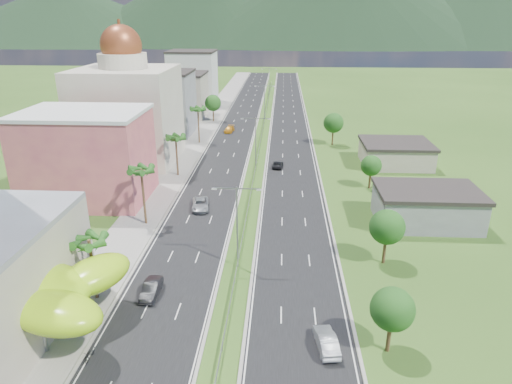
# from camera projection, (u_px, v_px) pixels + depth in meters

# --- Properties ---
(ground) EXTENTS (500.00, 500.00, 0.00)m
(ground) POSITION_uv_depth(u_px,v_px,m) (229.00, 313.00, 49.81)
(ground) COLOR #2D5119
(ground) RESTS_ON ground
(road_left) EXTENTS (11.00, 260.00, 0.04)m
(road_left) POSITION_uv_depth(u_px,v_px,m) (238.00, 125.00, 133.89)
(road_left) COLOR black
(road_left) RESTS_ON ground
(road_right) EXTENTS (11.00, 260.00, 0.04)m
(road_right) POSITION_uv_depth(u_px,v_px,m) (289.00, 126.00, 133.09)
(road_right) COLOR black
(road_right) RESTS_ON ground
(sidewalk_left) EXTENTS (7.00, 260.00, 0.12)m
(sidewalk_left) POSITION_uv_depth(u_px,v_px,m) (206.00, 125.00, 134.39)
(sidewalk_left) COLOR gray
(sidewalk_left) RESTS_ON ground
(median_guardrail) EXTENTS (0.10, 216.06, 0.76)m
(median_guardrail) POSITION_uv_depth(u_px,v_px,m) (261.00, 139.00, 116.53)
(median_guardrail) COLOR gray
(median_guardrail) RESTS_ON ground
(streetlight_median_b) EXTENTS (6.04, 0.25, 11.00)m
(streetlight_median_b) POSITION_uv_depth(u_px,v_px,m) (237.00, 219.00, 56.65)
(streetlight_median_b) COLOR gray
(streetlight_median_b) RESTS_ON ground
(streetlight_median_c) EXTENTS (6.04, 0.25, 11.00)m
(streetlight_median_c) POSITION_uv_depth(u_px,v_px,m) (256.00, 138.00, 93.85)
(streetlight_median_c) COLOR gray
(streetlight_median_c) RESTS_ON ground
(streetlight_median_d) EXTENTS (6.04, 0.25, 11.00)m
(streetlight_median_d) POSITION_uv_depth(u_px,v_px,m) (264.00, 100.00, 135.70)
(streetlight_median_d) COLOR gray
(streetlight_median_d) RESTS_ON ground
(streetlight_median_e) EXTENTS (6.04, 0.25, 11.00)m
(streetlight_median_e) POSITION_uv_depth(u_px,v_px,m) (269.00, 80.00, 177.54)
(streetlight_median_e) COLOR gray
(streetlight_median_e) RESTS_ON ground
(lime_canopy) EXTENTS (18.00, 15.00, 7.40)m
(lime_canopy) POSITION_uv_depth(u_px,v_px,m) (24.00, 289.00, 45.34)
(lime_canopy) COLOR #9CD714
(lime_canopy) RESTS_ON ground
(pink_shophouse) EXTENTS (20.00, 15.00, 15.00)m
(pink_shophouse) POSITION_uv_depth(u_px,v_px,m) (87.00, 158.00, 78.33)
(pink_shophouse) COLOR #BA4C5F
(pink_shophouse) RESTS_ON ground
(domed_building) EXTENTS (20.00, 20.00, 28.70)m
(domed_building) POSITION_uv_depth(u_px,v_px,m) (128.00, 109.00, 98.32)
(domed_building) COLOR #C1B5A0
(domed_building) RESTS_ON ground
(midrise_grey) EXTENTS (16.00, 15.00, 16.00)m
(midrise_grey) POSITION_uv_depth(u_px,v_px,m) (162.00, 104.00, 122.73)
(midrise_grey) COLOR gray
(midrise_grey) RESTS_ON ground
(midrise_beige) EXTENTS (16.00, 15.00, 13.00)m
(midrise_beige) POSITION_uv_depth(u_px,v_px,m) (180.00, 96.00, 143.74)
(midrise_beige) COLOR #A49A87
(midrise_beige) RESTS_ON ground
(midrise_white) EXTENTS (16.00, 15.00, 18.00)m
(midrise_white) POSITION_uv_depth(u_px,v_px,m) (193.00, 78.00, 164.22)
(midrise_white) COLOR silver
(midrise_white) RESTS_ON ground
(shed_near) EXTENTS (15.00, 10.00, 5.00)m
(shed_near) POSITION_uv_depth(u_px,v_px,m) (426.00, 208.00, 70.65)
(shed_near) COLOR gray
(shed_near) RESTS_ON ground
(shed_far) EXTENTS (14.00, 12.00, 4.40)m
(shed_far) POSITION_uv_depth(u_px,v_px,m) (395.00, 154.00, 98.55)
(shed_far) COLOR #A49A87
(shed_far) RESTS_ON ground
(palm_tree_b) EXTENTS (3.60, 3.60, 8.10)m
(palm_tree_b) POSITION_uv_depth(u_px,v_px,m) (89.00, 243.00, 49.93)
(palm_tree_b) COLOR #47301C
(palm_tree_b) RESTS_ON ground
(palm_tree_c) EXTENTS (3.60, 3.60, 9.60)m
(palm_tree_c) POSITION_uv_depth(u_px,v_px,m) (141.00, 172.00, 68.00)
(palm_tree_c) COLOR #47301C
(palm_tree_c) RESTS_ON ground
(palm_tree_d) EXTENTS (3.60, 3.60, 8.60)m
(palm_tree_d) POSITION_uv_depth(u_px,v_px,m) (176.00, 139.00, 89.74)
(palm_tree_d) COLOR #47301C
(palm_tree_d) RESTS_ON ground
(palm_tree_e) EXTENTS (3.60, 3.60, 9.40)m
(palm_tree_e) POSITION_uv_depth(u_px,v_px,m) (198.00, 110.00, 112.71)
(palm_tree_e) COLOR #47301C
(palm_tree_e) RESTS_ON ground
(leafy_tree_lfar) EXTENTS (4.90, 4.90, 8.05)m
(leafy_tree_lfar) POSITION_uv_depth(u_px,v_px,m) (213.00, 103.00, 136.95)
(leafy_tree_lfar) COLOR #47301C
(leafy_tree_lfar) RESTS_ON ground
(leafy_tree_ra) EXTENTS (4.20, 4.20, 6.90)m
(leafy_tree_ra) POSITION_uv_depth(u_px,v_px,m) (392.00, 309.00, 42.57)
(leafy_tree_ra) COLOR #47301C
(leafy_tree_ra) RESTS_ON ground
(leafy_tree_rb) EXTENTS (4.55, 4.55, 7.47)m
(leafy_tree_rb) POSITION_uv_depth(u_px,v_px,m) (387.00, 227.00, 58.07)
(leafy_tree_rb) COLOR #47301C
(leafy_tree_rb) RESTS_ON ground
(leafy_tree_rc) EXTENTS (3.85, 3.85, 6.33)m
(leafy_tree_rc) POSITION_uv_depth(u_px,v_px,m) (371.00, 166.00, 84.24)
(leafy_tree_rc) COLOR #47301C
(leafy_tree_rc) RESTS_ON ground
(leafy_tree_rd) EXTENTS (4.90, 4.90, 8.05)m
(leafy_tree_rd) POSITION_uv_depth(u_px,v_px,m) (333.00, 123.00, 111.91)
(leafy_tree_rd) COLOR #47301C
(leafy_tree_rd) RESTS_ON ground
(mountain_ridge) EXTENTS (860.00, 140.00, 90.00)m
(mountain_ridge) POSITION_uv_depth(u_px,v_px,m) (337.00, 46.00, 465.07)
(mountain_ridge) COLOR black
(mountain_ridge) RESTS_ON ground
(car_dark_left) EXTENTS (1.72, 4.89, 1.61)m
(car_dark_left) POSITION_uv_depth(u_px,v_px,m) (151.00, 289.00, 52.75)
(car_dark_left) COLOR black
(car_dark_left) RESTS_ON road_left
(car_silver_mid_left) EXTENTS (3.51, 6.12, 1.61)m
(car_silver_mid_left) POSITION_uv_depth(u_px,v_px,m) (200.00, 204.00, 76.21)
(car_silver_mid_left) COLOR #929599
(car_silver_mid_left) RESTS_ON road_left
(car_yellow_far_left) EXTENTS (2.70, 5.47, 1.53)m
(car_yellow_far_left) POSITION_uv_depth(u_px,v_px,m) (229.00, 129.00, 126.07)
(car_yellow_far_left) COLOR orange
(car_yellow_far_left) RESTS_ON road_left
(car_silver_right) EXTENTS (2.44, 5.21, 1.65)m
(car_silver_right) POSITION_uv_depth(u_px,v_px,m) (326.00, 341.00, 44.29)
(car_silver_right) COLOR #A4A6AB
(car_silver_right) RESTS_ON road_right
(car_dark_far_right) EXTENTS (2.42, 4.71, 1.27)m
(car_dark_far_right) POSITION_uv_depth(u_px,v_px,m) (278.00, 165.00, 96.91)
(car_dark_far_right) COLOR black
(car_dark_far_right) RESTS_ON road_right
(motorcycle) EXTENTS (0.69, 2.13, 1.35)m
(motorcycle) POSITION_uv_depth(u_px,v_px,m) (90.00, 353.00, 42.96)
(motorcycle) COLOR black
(motorcycle) RESTS_ON road_left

